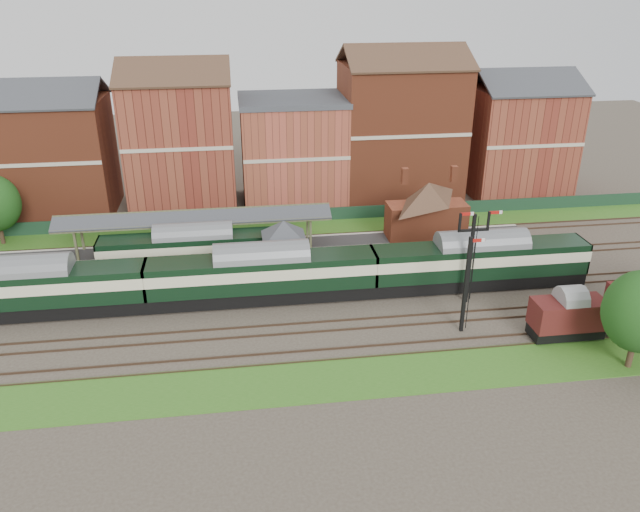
{
  "coord_description": "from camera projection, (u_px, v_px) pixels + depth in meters",
  "views": [
    {
      "loc": [
        -6.8,
        -47.2,
        25.83
      ],
      "look_at": [
        0.04,
        2.0,
        3.0
      ],
      "focal_mm": 35.0,
      "sensor_mm": 36.0,
      "label": 1
    }
  ],
  "objects": [
    {
      "name": "town_backdrop",
      "position": [
        291.0,
        145.0,
        73.67
      ],
      "size": [
        69.0,
        10.0,
        16.0
      ],
      "color": "brown",
      "rests_on": "ground"
    },
    {
      "name": "signal_box",
      "position": [
        284.0,
        250.0,
        55.34
      ],
      "size": [
        5.4,
        5.4,
        6.0
      ],
      "color": "#5C6E4E",
      "rests_on": "ground"
    },
    {
      "name": "fence",
      "position": [
        300.0,
        215.0,
        70.01
      ],
      "size": [
        90.0,
        0.12,
        1.5
      ],
      "primitive_type": "cube",
      "color": "#193823",
      "rests_on": "ground"
    },
    {
      "name": "brick_hut",
      "position": [
        372.0,
        265.0,
        57.17
      ],
      "size": [
        3.2,
        2.64,
        2.94
      ],
      "color": "maroon",
      "rests_on": "ground"
    },
    {
      "name": "grass_back",
      "position": [
        302.0,
        228.0,
        68.51
      ],
      "size": [
        90.0,
        4.5,
        0.06
      ],
      "primitive_type": "cube",
      "color": "#2D6619",
      "rests_on": "ground"
    },
    {
      "name": "canopy",
      "position": [
        195.0,
        214.0,
        59.6
      ],
      "size": [
        26.0,
        3.89,
        4.08
      ],
      "color": "brown",
      "rests_on": "platform"
    },
    {
      "name": "semaphore_siding",
      "position": [
        466.0,
        284.0,
        47.34
      ],
      "size": [
        1.23,
        0.25,
        8.0
      ],
      "color": "black",
      "rests_on": "ground"
    },
    {
      "name": "ground",
      "position": [
        323.0,
        297.0,
        54.12
      ],
      "size": [
        160.0,
        160.0,
        0.0
      ],
      "primitive_type": "plane",
      "color": "#473D33",
      "rests_on": "ground"
    },
    {
      "name": "semaphore_bracket",
      "position": [
        471.0,
        252.0,
        51.44
      ],
      "size": [
        3.6,
        0.25,
        8.18
      ],
      "color": "black",
      "rests_on": "ground"
    },
    {
      "name": "platform_railcar",
      "position": [
        195.0,
        249.0,
        57.61
      ],
      "size": [
        17.29,
        2.73,
        3.98
      ],
      "color": "black",
      "rests_on": "ground"
    },
    {
      "name": "station_building",
      "position": [
        427.0,
        209.0,
        62.74
      ],
      "size": [
        8.1,
        8.1,
        5.9
      ],
      "color": "brown",
      "rests_on": "platform"
    },
    {
      "name": "grass_front",
      "position": [
        347.0,
        378.0,
        43.31
      ],
      "size": [
        90.0,
        5.0,
        0.06
      ],
      "primitive_type": "cube",
      "color": "#2D6619",
      "rests_on": "ground"
    },
    {
      "name": "dmu_train",
      "position": [
        262.0,
        274.0,
        52.4
      ],
      "size": [
        57.34,
        3.01,
        4.4
      ],
      "color": "black",
      "rests_on": "ground"
    },
    {
      "name": "platform",
      "position": [
        259.0,
        250.0,
        62.06
      ],
      "size": [
        55.0,
        3.4,
        1.0
      ],
      "primitive_type": "cube",
      "color": "#2D2D2D",
      "rests_on": "ground"
    },
    {
      "name": "goods_van_a",
      "position": [
        568.0,
        315.0,
        47.42
      ],
      "size": [
        5.5,
        2.38,
        3.33
      ],
      "color": "black",
      "rests_on": "ground"
    }
  ]
}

